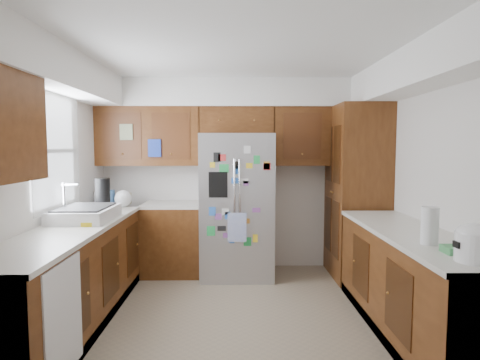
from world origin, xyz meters
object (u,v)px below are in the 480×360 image
pantry (356,192)px  rice_cooker (479,242)px  fridge (237,206)px  paper_towel (430,226)px

pantry → rice_cooker: size_ratio=7.49×
pantry → fridge: size_ratio=1.19×
rice_cooker → pantry: bearing=90.0°
pantry → rice_cooker: (-0.00, -2.53, -0.03)m
pantry → paper_towel: bearing=-92.4°
fridge → paper_towel: (1.41, -2.13, 0.16)m
paper_towel → pantry: bearing=87.6°
rice_cooker → paper_towel: (-0.09, 0.45, 0.01)m
paper_towel → rice_cooker: bearing=-79.0°
fridge → rice_cooker: fridge is taller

